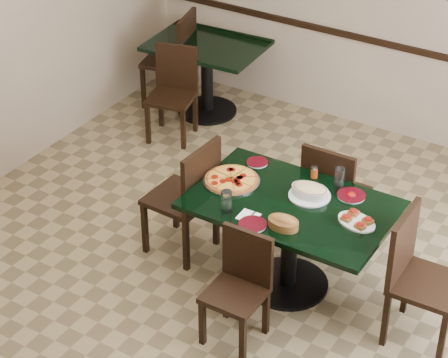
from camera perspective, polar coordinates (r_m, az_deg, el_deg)
The scene contains 20 objects.
floor at distance 6.67m, azimuth 0.50°, elevation -6.54°, with size 5.50×5.50×0.00m, color olive.
main_table at distance 6.29m, azimuth 4.36°, elevation -2.92°, with size 1.44×0.93×0.75m.
back_table at distance 8.66m, azimuth -1.13°, elevation 7.48°, with size 1.14×0.86×0.75m.
chair_far at distance 6.75m, azimuth 7.07°, elevation -0.78°, with size 0.43×0.43×0.93m.
chair_near at distance 5.94m, azimuth 1.07°, elevation -6.72°, with size 0.38×0.38×0.81m.
chair_right at distance 6.00m, azimuth 12.45°, elevation -5.88°, with size 0.47×0.47×0.98m.
chair_left at distance 6.62m, azimuth -2.28°, elevation -0.92°, with size 0.48×0.48×0.98m.
back_chair_near at distance 8.30m, azimuth -3.30°, elevation 6.00°, with size 0.51×0.51×0.88m.
back_chair_left at distance 8.82m, azimuth -3.12°, elevation 8.15°, with size 0.56×0.56×0.98m.
pepperoni_pizza at distance 6.38m, azimuth 0.49°, elevation -0.03°, with size 0.42×0.42×0.04m.
lasagna_casserole at distance 6.23m, azimuth 5.63°, elevation -0.78°, with size 0.30×0.30×0.09m.
bread_basket at distance 5.91m, azimuth 3.90°, elevation -2.84°, with size 0.22×0.16×0.09m.
bruschetta_platter at distance 6.02m, azimuth 8.66°, elevation -2.67°, with size 0.34×0.28×0.05m.
side_plate_near at distance 5.94m, azimuth 1.89°, elevation -2.98°, with size 0.20×0.20×0.02m.
side_plate_far_r at distance 6.29m, azimuth 8.32°, elevation -1.06°, with size 0.21×0.21×0.03m.
side_plate_far_l at distance 6.61m, azimuth 2.19°, elevation 1.10°, with size 0.16×0.16×0.02m.
napkin_setting at distance 6.02m, azimuth 1.62°, elevation -2.45°, with size 0.14×0.14×0.01m.
water_glass_a at distance 6.34m, azimuth 7.55°, elevation 0.07°, with size 0.07×0.07×0.16m, color silver.
water_glass_b at distance 6.03m, azimuth 0.16°, elevation -1.47°, with size 0.08×0.08×0.16m, color silver.
pepper_shaker at distance 6.45m, azimuth 5.92°, elevation 0.46°, with size 0.05×0.05×0.09m.
Camera 1 is at (2.67, -4.41, 4.23)m, focal length 70.00 mm.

